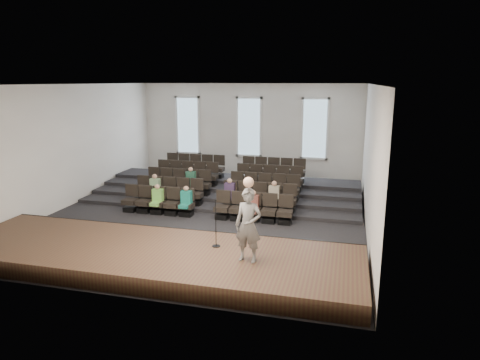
% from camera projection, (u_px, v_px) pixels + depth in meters
% --- Properties ---
extents(ground, '(14.00, 14.00, 0.00)m').
position_uv_depth(ground, '(209.00, 213.00, 17.02)').
color(ground, black).
rests_on(ground, ground).
extents(ceiling, '(12.00, 14.00, 0.02)m').
position_uv_depth(ceiling, '(207.00, 84.00, 15.89)').
color(ceiling, white).
rests_on(ceiling, ground).
extents(wall_back, '(12.00, 0.04, 5.00)m').
position_uv_depth(wall_back, '(249.00, 131.00, 23.08)').
color(wall_back, white).
rests_on(wall_back, ground).
extents(wall_front, '(12.00, 0.04, 5.00)m').
position_uv_depth(wall_front, '(111.00, 198.00, 9.83)').
color(wall_front, white).
rests_on(wall_front, ground).
extents(wall_left, '(0.04, 14.00, 5.00)m').
position_uv_depth(wall_left, '(72.00, 145.00, 17.90)').
color(wall_left, white).
rests_on(wall_left, ground).
extents(wall_right, '(0.04, 14.00, 5.00)m').
position_uv_depth(wall_right, '(371.00, 157.00, 15.01)').
color(wall_right, white).
rests_on(wall_right, ground).
extents(stage, '(11.80, 3.60, 0.50)m').
position_uv_depth(stage, '(152.00, 257.00, 12.15)').
color(stage, '#402F1B').
rests_on(stage, ground).
extents(stage_lip, '(11.80, 0.06, 0.52)m').
position_uv_depth(stage_lip, '(176.00, 235.00, 13.82)').
color(stage_lip, black).
rests_on(stage_lip, ground).
extents(risers, '(11.80, 4.80, 0.60)m').
position_uv_depth(risers, '(230.00, 189.00, 19.97)').
color(risers, black).
rests_on(risers, ground).
extents(seating_rows, '(6.80, 4.70, 1.67)m').
position_uv_depth(seating_rows, '(220.00, 187.00, 18.32)').
color(seating_rows, black).
rests_on(seating_rows, ground).
extents(windows, '(8.44, 0.10, 3.24)m').
position_uv_depth(windows, '(249.00, 127.00, 22.97)').
color(windows, white).
rests_on(windows, wall_back).
extents(audience, '(5.45, 2.64, 1.10)m').
position_uv_depth(audience, '(205.00, 192.00, 17.03)').
color(audience, '#76C850').
rests_on(audience, seating_rows).
extents(speaker, '(0.76, 0.55, 1.95)m').
position_uv_depth(speaker, '(248.00, 225.00, 11.06)').
color(speaker, '#615F5C').
rests_on(speaker, stage).
extents(mic_stand, '(0.23, 0.23, 1.40)m').
position_uv_depth(mic_stand, '(216.00, 233.00, 12.15)').
color(mic_stand, black).
rests_on(mic_stand, stage).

